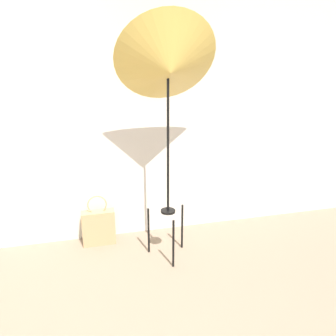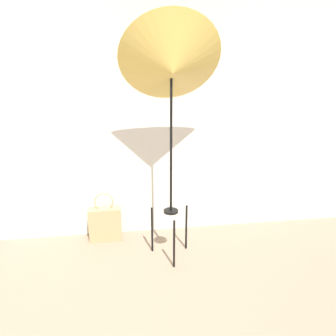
% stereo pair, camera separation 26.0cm
% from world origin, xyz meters
% --- Properties ---
extents(wall_back, '(8.00, 0.05, 2.60)m').
position_xyz_m(wall_back, '(0.00, 2.49, 1.30)').
color(wall_back, silver).
rests_on(wall_back, ground_plane).
extents(photo_umbrella, '(0.85, 0.66, 2.14)m').
position_xyz_m(photo_umbrella, '(0.16, 1.95, 1.73)').
color(photo_umbrella, black).
rests_on(photo_umbrella, ground_plane).
extents(tote_bag, '(0.32, 0.12, 0.52)m').
position_xyz_m(tote_bag, '(-0.46, 2.32, 0.19)').
color(tote_bag, tan).
rests_on(tote_bag, ground_plane).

